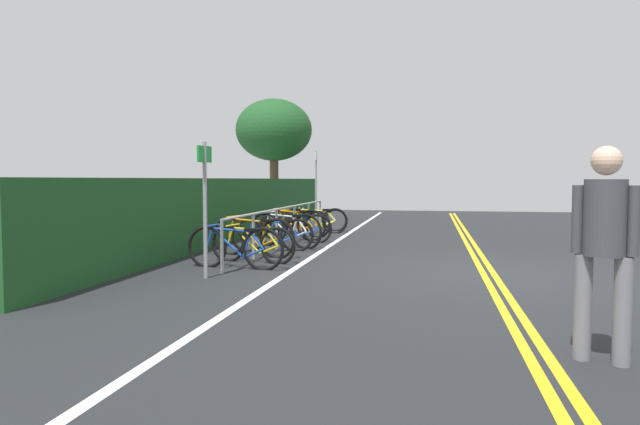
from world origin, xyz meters
The scene contains 20 objects.
ground_plane centered at (0.00, 0.00, -0.03)m, with size 35.66×11.71×0.05m, color #232628.
centre_line_yellow_inner centered at (0.00, -0.08, 0.00)m, with size 32.09×0.10×0.00m, color gold.
centre_line_yellow_outer centered at (0.00, 0.08, 0.00)m, with size 32.09×0.10×0.00m, color gold.
bike_lane_stripe_white centered at (0.00, 3.08, 0.00)m, with size 32.09×0.12×0.00m, color white.
bike_rack centered at (3.14, 4.08, 0.65)m, with size 8.03×0.05×0.86m.
bicycle_0 centered at (-0.32, 4.06, 0.35)m, with size 0.46×1.74×0.74m.
bicycle_1 centered at (0.38, 3.98, 0.32)m, with size 0.46×1.64×0.69m.
bicycle_2 centered at (1.17, 4.23, 0.37)m, with size 0.62×1.81×0.79m.
bicycle_3 centered at (1.98, 4.06, 0.33)m, with size 0.57×1.64×0.71m.
bicycle_4 centered at (2.71, 3.99, 0.37)m, with size 0.67×1.76×0.79m.
bicycle_5 centered at (3.48, 3.97, 0.33)m, with size 0.64×1.69×0.72m.
bicycle_6 centered at (4.25, 4.20, 0.37)m, with size 0.51×1.75×0.79m.
bicycle_7 centered at (5.01, 4.21, 0.34)m, with size 0.49×1.69×0.72m.
bicycle_8 centered at (5.92, 3.98, 0.34)m, with size 0.55×1.76×0.74m.
bicycle_9 centered at (6.65, 4.06, 0.32)m, with size 0.46×1.68×0.68m.
pedestrian centered at (-4.36, -0.47, 1.00)m, with size 0.32×0.46×1.73m.
sign_post_near centered at (-1.30, 4.16, 1.23)m, with size 0.36×0.09×2.02m.
sign_post_far centered at (7.90, 4.36, 1.41)m, with size 0.36×0.08×2.35m.
hedge_backdrop centered at (4.64, 5.97, 0.75)m, with size 16.98×1.04×1.49m, color #1C4C21.
tree_mid centered at (11.87, 6.81, 3.32)m, with size 2.90×2.90×4.52m.
Camera 1 is at (-9.20, 0.89, 1.47)m, focal length 31.97 mm.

